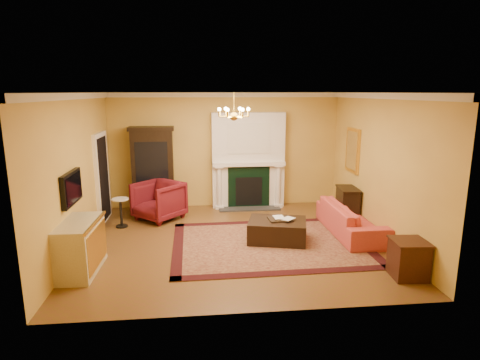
{
  "coord_description": "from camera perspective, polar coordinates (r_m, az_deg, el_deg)",
  "views": [
    {
      "loc": [
        -0.68,
        -7.77,
        3.02
      ],
      "look_at": [
        0.15,
        0.3,
        1.23
      ],
      "focal_mm": 30.0,
      "sensor_mm": 36.0,
      "label": 1
    }
  ],
  "objects": [
    {
      "name": "wingback_armchair",
      "position": [
        9.82,
        -11.5,
        -2.64
      ],
      "size": [
        1.34,
        1.34,
        1.01
      ],
      "primitive_type": "imported",
      "rotation": [
        0.0,
        0.0,
        -0.73
      ],
      "color": "maroon",
      "rests_on": "floor"
    },
    {
      "name": "wall_left",
      "position": [
        8.25,
        -22.16,
        0.92
      ],
      "size": [
        0.02,
        5.5,
        3.0
      ],
      "primitive_type": "cube",
      "color": "#DDB74F",
      "rests_on": "floor"
    },
    {
      "name": "topiary_left",
      "position": [
        10.44,
        -1.84,
        3.84
      ],
      "size": [
        0.15,
        0.15,
        0.41
      ],
      "color": "gray",
      "rests_on": "fireplace"
    },
    {
      "name": "chandelier",
      "position": [
        7.81,
        -0.88,
        9.44
      ],
      "size": [
        0.63,
        0.55,
        0.53
      ],
      "color": "gold",
      "rests_on": "ceiling"
    },
    {
      "name": "tv_panel",
      "position": [
        7.7,
        -22.83,
        -1.05
      ],
      "size": [
        0.09,
        0.95,
        0.58
      ],
      "color": "black",
      "rests_on": "wall_left"
    },
    {
      "name": "fireplace",
      "position": [
        10.58,
        1.17,
        2.52
      ],
      "size": [
        1.9,
        0.7,
        2.5
      ],
      "color": "silver",
      "rests_on": "wall_back"
    },
    {
      "name": "topiary_right",
      "position": [
        10.57,
        3.97,
        3.89
      ],
      "size": [
        0.15,
        0.15,
        0.4
      ],
      "color": "gray",
      "rests_on": "fireplace"
    },
    {
      "name": "wall_front",
      "position": [
        5.28,
        1.78,
        -4.27
      ],
      "size": [
        6.0,
        0.02,
        3.0
      ],
      "primitive_type": "cube",
      "color": "#DDB74F",
      "rests_on": "floor"
    },
    {
      "name": "pedestal_table",
      "position": [
        9.48,
        -16.59,
        -4.19
      ],
      "size": [
        0.38,
        0.38,
        0.67
      ],
      "color": "black",
      "rests_on": "floor"
    },
    {
      "name": "floor",
      "position": [
        8.37,
        -0.82,
        -8.77
      ],
      "size": [
        6.0,
        5.5,
        0.02
      ],
      "primitive_type": "cube",
      "color": "brown",
      "rests_on": "ground"
    },
    {
      "name": "crown_molding",
      "position": [
        8.75,
        -1.44,
        11.93
      ],
      "size": [
        6.0,
        5.5,
        0.12
      ],
      "color": "silver",
      "rests_on": "ceiling"
    },
    {
      "name": "ceiling",
      "position": [
        7.8,
        -0.89,
        12.39
      ],
      "size": [
        6.0,
        5.5,
        0.02
      ],
      "primitive_type": "cube",
      "color": "silver",
      "rests_on": "wall_back"
    },
    {
      "name": "console_table",
      "position": [
        9.83,
        15.02,
        -3.49
      ],
      "size": [
        0.47,
        0.74,
        0.78
      ],
      "primitive_type": "cube",
      "rotation": [
        0.0,
        0.0,
        -0.1
      ],
      "color": "black",
      "rests_on": "floor"
    },
    {
      "name": "ottoman_tray",
      "position": [
        8.29,
        5.74,
        -5.56
      ],
      "size": [
        0.5,
        0.4,
        0.03
      ],
      "primitive_type": "cube",
      "rotation": [
        0.0,
        0.0,
        0.08
      ],
      "color": "black",
      "rests_on": "leather_ottoman"
    },
    {
      "name": "wall_back",
      "position": [
        10.66,
        -2.15,
        4.25
      ],
      "size": [
        6.0,
        0.02,
        3.0
      ],
      "primitive_type": "cube",
      "color": "#DDB74F",
      "rests_on": "floor"
    },
    {
      "name": "wall_right",
      "position": [
        8.73,
        19.24,
        1.74
      ],
      "size": [
        0.02,
        5.5,
        3.0
      ],
      "primitive_type": "cube",
      "color": "#DDB74F",
      "rests_on": "floor"
    },
    {
      "name": "book_a",
      "position": [
        8.24,
        4.87,
        -4.54
      ],
      "size": [
        0.21,
        0.04,
        0.28
      ],
      "primitive_type": "imported",
      "rotation": [
        0.0,
        0.0,
        0.06
      ],
      "color": "gray",
      "rests_on": "ottoman_tray"
    },
    {
      "name": "leather_ottoman",
      "position": [
        8.33,
        5.32,
        -7.14
      ],
      "size": [
        1.33,
        1.1,
        0.43
      ],
      "primitive_type": "cube",
      "rotation": [
        0.0,
        0.0,
        -0.24
      ],
      "color": "black",
      "rests_on": "oriental_rug"
    },
    {
      "name": "china_cabinet",
      "position": [
        10.52,
        -12.25,
        1.28
      ],
      "size": [
        1.05,
        0.51,
        2.07
      ],
      "primitive_type": "cube",
      "rotation": [
        0.0,
        0.0,
        0.04
      ],
      "color": "black",
      "rests_on": "floor"
    },
    {
      "name": "coral_sofa",
      "position": [
        9.0,
        15.53,
        -4.71
      ],
      "size": [
        0.66,
        2.22,
        0.87
      ],
      "primitive_type": "imported",
      "rotation": [
        0.0,
        0.0,
        1.58
      ],
      "color": "#CF4741",
      "rests_on": "floor"
    },
    {
      "name": "end_table",
      "position": [
        7.29,
        22.83,
        -10.42
      ],
      "size": [
        0.56,
        0.56,
        0.61
      ],
      "primitive_type": "cube",
      "rotation": [
        0.0,
        0.0,
        -0.07
      ],
      "color": "#37180F",
      "rests_on": "floor"
    },
    {
      "name": "commode",
      "position": [
        7.4,
        -21.81,
        -8.83
      ],
      "size": [
        0.6,
        1.21,
        0.89
      ],
      "primitive_type": "cube",
      "rotation": [
        0.0,
        0.0,
        -0.03
      ],
      "color": "beige",
      "rests_on": "floor"
    },
    {
      "name": "book_b",
      "position": [
        8.26,
        6.27,
        -4.53
      ],
      "size": [
        0.16,
        0.16,
        0.28
      ],
      "primitive_type": "imported",
      "rotation": [
        0.0,
        0.0,
        -0.81
      ],
      "color": "gray",
      "rests_on": "ottoman_tray"
    },
    {
      "name": "gilt_mirror",
      "position": [
        9.96,
        15.71,
        4.09
      ],
      "size": [
        0.06,
        0.76,
        1.05
      ],
      "color": "gold",
      "rests_on": "wall_right"
    },
    {
      "name": "oriental_rug",
      "position": [
        8.25,
        4.28,
        -9.0
      ],
      "size": [
        3.95,
        3.0,
        0.02
      ],
      "primitive_type": "cube",
      "rotation": [
        0.0,
        0.0,
        0.02
      ],
      "color": "#430E0E",
      "rests_on": "floor"
    },
    {
      "name": "doorway",
      "position": [
        9.94,
        -18.97,
        0.31
      ],
      "size": [
        0.08,
        1.05,
        2.1
      ],
      "color": "white",
      "rests_on": "wall_left"
    }
  ]
}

